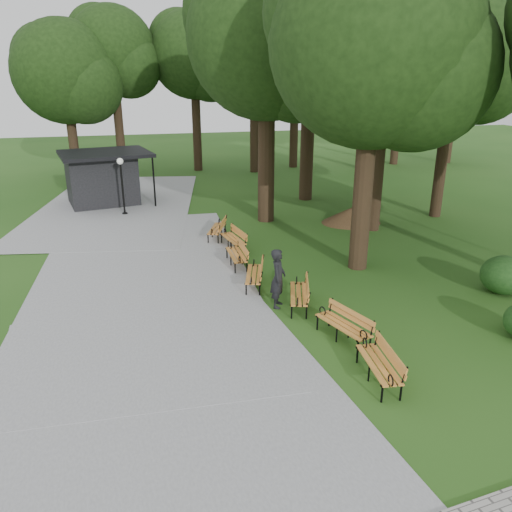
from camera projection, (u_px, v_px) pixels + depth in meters
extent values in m
plane|color=#224C15|center=(267.00, 299.00, 16.06)|extent=(100.00, 100.00, 0.00)
cube|color=gray|center=(138.00, 276.00, 17.86)|extent=(12.00, 38.00, 0.06)
imported|color=black|center=(278.00, 278.00, 15.26)|extent=(0.70, 0.82, 1.90)
cylinder|color=black|center=(123.00, 189.00, 25.37)|extent=(0.10, 0.10, 2.68)
sphere|color=white|center=(120.00, 161.00, 24.88)|extent=(0.32, 0.32, 0.32)
cone|color=#47301C|center=(351.00, 215.00, 24.32)|extent=(2.47, 2.47, 0.77)
cylinder|color=black|center=(364.00, 173.00, 17.52)|extent=(0.70, 0.70, 7.21)
sphere|color=black|center=(374.00, 41.00, 16.05)|extent=(6.93, 6.93, 6.93)
cylinder|color=black|center=(378.00, 167.00, 22.33)|extent=(0.60, 0.60, 5.93)
sphere|color=black|center=(384.00, 84.00, 21.12)|extent=(5.34, 5.34, 5.34)
cylinder|color=black|center=(266.00, 142.00, 23.50)|extent=(0.80, 0.80, 7.70)
sphere|color=black|center=(267.00, 37.00, 21.93)|extent=(7.23, 7.23, 7.23)
cylinder|color=black|center=(308.00, 133.00, 27.79)|extent=(0.76, 0.76, 7.59)
sphere|color=black|center=(311.00, 46.00, 26.24)|extent=(6.86, 6.86, 6.86)
cylinder|color=black|center=(443.00, 146.00, 24.38)|extent=(0.56, 0.56, 7.13)
sphere|color=black|center=(455.00, 53.00, 22.93)|extent=(6.16, 6.16, 6.16)
ellipsoid|color=#193D14|center=(501.00, 293.00, 16.54)|extent=(1.51, 1.51, 1.28)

